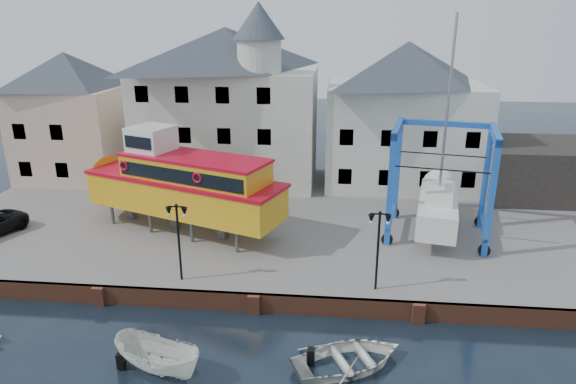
{
  "coord_description": "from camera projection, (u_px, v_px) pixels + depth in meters",
  "views": [
    {
      "loc": [
        3.87,
        -21.93,
        14.03
      ],
      "look_at": [
        1.0,
        7.0,
        4.0
      ],
      "focal_mm": 32.0,
      "sensor_mm": 36.0,
      "label": 1
    }
  ],
  "objects": [
    {
      "name": "ground",
      "position": [
        254.0,
        313.0,
        25.57
      ],
      "size": [
        140.0,
        140.0,
        0.0
      ],
      "primitive_type": "plane",
      "color": "black",
      "rests_on": "ground"
    },
    {
      "name": "hardstanding",
      "position": [
        279.0,
        220.0,
        35.75
      ],
      "size": [
        44.0,
        22.0,
        1.0
      ],
      "primitive_type": "cube",
      "color": "slate",
      "rests_on": "ground"
    },
    {
      "name": "quay_wall",
      "position": [
        254.0,
        303.0,
        25.5
      ],
      "size": [
        44.0,
        0.47,
        1.0
      ],
      "color": "brown",
      "rests_on": "ground"
    },
    {
      "name": "building_pink",
      "position": [
        72.0,
        117.0,
        42.17
      ],
      "size": [
        8.0,
        7.0,
        10.3
      ],
      "color": "#D0AC92",
      "rests_on": "hardstanding"
    },
    {
      "name": "building_white_main",
      "position": [
        229.0,
        104.0,
        40.93
      ],
      "size": [
        14.0,
        8.3,
        14.0
      ],
      "color": "beige",
      "rests_on": "hardstanding"
    },
    {
      "name": "building_white_right",
      "position": [
        404.0,
        115.0,
        40.45
      ],
      "size": [
        12.0,
        8.0,
        11.2
      ],
      "color": "beige",
      "rests_on": "hardstanding"
    },
    {
      "name": "shed_dark",
      "position": [
        537.0,
        169.0,
        38.81
      ],
      "size": [
        8.0,
        7.0,
        4.0
      ],
      "primitive_type": "cube",
      "color": "black",
      "rests_on": "hardstanding"
    },
    {
      "name": "lamp_post_left",
      "position": [
        177.0,
        223.0,
        25.71
      ],
      "size": [
        1.12,
        0.32,
        4.2
      ],
      "color": "black",
      "rests_on": "hardstanding"
    },
    {
      "name": "lamp_post_right",
      "position": [
        379.0,
        231.0,
        24.77
      ],
      "size": [
        1.12,
        0.32,
        4.2
      ],
      "color": "black",
      "rests_on": "hardstanding"
    },
    {
      "name": "tour_boat",
      "position": [
        173.0,
        183.0,
        32.23
      ],
      "size": [
        15.26,
        8.7,
        6.53
      ],
      "rotation": [
        0.0,
        0.0,
        -0.37
      ],
      "color": "#59595E",
      "rests_on": "hardstanding"
    },
    {
      "name": "travel_lift",
      "position": [
        438.0,
        198.0,
        32.14
      ],
      "size": [
        6.95,
        9.0,
        13.21
      ],
      "rotation": [
        0.0,
        0.0,
        -0.19
      ],
      "color": "#115AB1",
      "rests_on": "hardstanding"
    },
    {
      "name": "motorboat_a",
      "position": [
        159.0,
        371.0,
        21.38
      ],
      "size": [
        4.54,
        3.03,
        1.64
      ],
      "primitive_type": "imported",
      "rotation": [
        0.0,
        0.0,
        1.2
      ],
      "color": "white",
      "rests_on": "ground"
    },
    {
      "name": "motorboat_b",
      "position": [
        349.0,
        366.0,
        21.65
      ],
      "size": [
        5.83,
        5.18,
        1.0
      ],
      "primitive_type": "imported",
      "rotation": [
        0.0,
        0.0,
        2.01
      ],
      "color": "white",
      "rests_on": "ground"
    }
  ]
}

